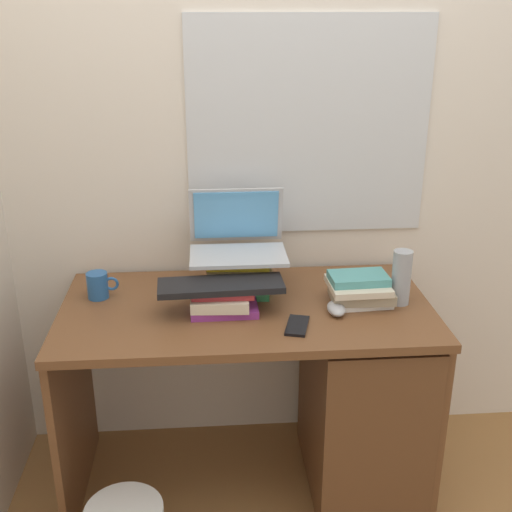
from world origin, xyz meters
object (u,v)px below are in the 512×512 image
book_stack_tall (238,275)px  laptop (237,238)px  book_stack_keyboard_riser (222,301)px  water_bottle (401,277)px  computer_mouse (336,309)px  book_stack_side (360,289)px  keyboard (221,286)px  desk (335,390)px  cell_phone (297,326)px  mug (98,285)px

book_stack_tall → laptop: 0.13m
book_stack_keyboard_riser → water_bottle: bearing=2.3°
book_stack_keyboard_riser → computer_mouse: 0.39m
book_stack_side → keyboard: size_ratio=0.53×
desk → keyboard: size_ratio=3.06×
book_stack_keyboard_riser → laptop: bearing=73.8°
book_stack_keyboard_riser → computer_mouse: bearing=-5.8°
desk → cell_phone: (-0.17, -0.15, 0.35)m
desk → book_stack_tall: book_stack_tall is taller
computer_mouse → mug: mug is taller
water_bottle → book_stack_side: bearing=174.9°
book_stack_tall → cell_phone: (0.18, -0.30, -0.06)m
desk → keyboard: (-0.41, -0.02, 0.44)m
computer_mouse → cell_phone: size_ratio=0.76×
mug → water_bottle: size_ratio=0.58×
keyboard → cell_phone: bearing=-30.8°
keyboard → water_bottle: bearing=-0.5°
desk → mug: (-0.84, 0.13, 0.39)m
book_stack_tall → computer_mouse: size_ratio=2.25×
computer_mouse → mug: (-0.82, 0.19, 0.03)m
book_stack_tall → mug: (-0.50, -0.02, -0.02)m
keyboard → cell_phone: size_ratio=3.09×
laptop → water_bottle: (0.56, -0.19, -0.09)m
water_bottle → cell_phone: 0.42m
desk → book_stack_keyboard_riser: (-0.41, -0.02, 0.39)m
book_stack_side → keyboard: keyboard is taller
book_stack_keyboard_riser → book_stack_side: (0.48, 0.04, 0.01)m
mug → cell_phone: (0.67, -0.28, -0.04)m
book_stack_tall → computer_mouse: 0.38m
computer_mouse → book_stack_tall: bearing=147.1°
keyboard → water_bottle: size_ratio=2.17×
mug → book_stack_side: bearing=-7.2°
keyboard → mug: keyboard is taller
keyboard → water_bottle: 0.62m
book_stack_keyboard_riser → book_stack_side: 0.48m
water_bottle → computer_mouse: bearing=-164.9°
book_stack_keyboard_riser → laptop: 0.27m
cell_phone → laptop: bearing=131.9°
mug → keyboard: bearing=-19.2°
laptop → desk: bearing=-30.0°
book_stack_side → keyboard: (-0.48, -0.04, 0.05)m
water_bottle → cell_phone: (-0.38, -0.15, -0.09)m
keyboard → computer_mouse: bearing=-8.7°
book_stack_side → computer_mouse: (-0.10, -0.08, -0.03)m
desk → mug: size_ratio=11.46×
desk → laptop: 0.66m
book_stack_side → cell_phone: 0.30m
book_stack_side → mug: bearing=172.8°
cell_phone → desk: bearing=56.8°
book_stack_tall → keyboard: book_stack_tall is taller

